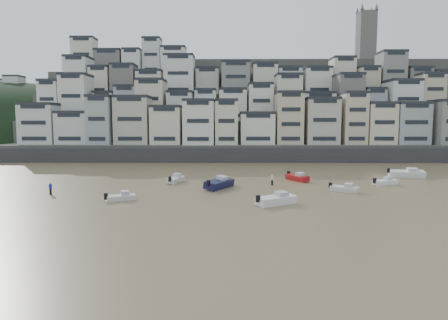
{
  "coord_description": "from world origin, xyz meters",
  "views": [
    {
      "loc": [
        3.63,
        -31.79,
        10.11
      ],
      "look_at": [
        3.12,
        30.0,
        4.0
      ],
      "focal_mm": 32.0,
      "sensor_mm": 36.0,
      "label": 1
    }
  ],
  "objects_px": {
    "boat_e": "(297,176)",
    "boat_j": "(121,196)",
    "boat_b": "(344,188)",
    "boat_g": "(407,173)",
    "boat_a": "(276,198)",
    "person_blue": "(50,188)",
    "boat_d": "(385,181)",
    "person_pink": "(272,180)",
    "boat_f": "(176,178)",
    "boat_c": "(219,182)"
  },
  "relations": [
    {
      "from": "person_blue",
      "to": "boat_d",
      "type": "bearing_deg",
      "value": 10.06
    },
    {
      "from": "boat_c",
      "to": "person_blue",
      "type": "distance_m",
      "value": 23.67
    },
    {
      "from": "boat_a",
      "to": "person_blue",
      "type": "height_order",
      "value": "person_blue"
    },
    {
      "from": "boat_a",
      "to": "person_blue",
      "type": "xyz_separation_m",
      "value": [
        -30.14,
        6.25,
        0.08
      ]
    },
    {
      "from": "boat_j",
      "to": "boat_d",
      "type": "xyz_separation_m",
      "value": [
        38.43,
        12.69,
        0.08
      ]
    },
    {
      "from": "boat_b",
      "to": "boat_d",
      "type": "height_order",
      "value": "boat_d"
    },
    {
      "from": "boat_g",
      "to": "boat_e",
      "type": "relative_size",
      "value": 1.24
    },
    {
      "from": "boat_g",
      "to": "boat_e",
      "type": "bearing_deg",
      "value": -161.94
    },
    {
      "from": "boat_b",
      "to": "boat_c",
      "type": "distance_m",
      "value": 18.15
    },
    {
      "from": "boat_d",
      "to": "boat_c",
      "type": "bearing_deg",
      "value": 163.7
    },
    {
      "from": "boat_f",
      "to": "person_pink",
      "type": "distance_m",
      "value": 15.73
    },
    {
      "from": "boat_d",
      "to": "boat_f",
      "type": "xyz_separation_m",
      "value": [
        -33.37,
        2.19,
        0.06
      ]
    },
    {
      "from": "boat_b",
      "to": "boat_g",
      "type": "bearing_deg",
      "value": 76.73
    },
    {
      "from": "boat_c",
      "to": "boat_d",
      "type": "relative_size",
      "value": 1.45
    },
    {
      "from": "boat_j",
      "to": "boat_d",
      "type": "height_order",
      "value": "boat_d"
    },
    {
      "from": "boat_g",
      "to": "person_blue",
      "type": "height_order",
      "value": "boat_g"
    },
    {
      "from": "boat_b",
      "to": "boat_d",
      "type": "xyz_separation_m",
      "value": [
        8.25,
        6.29,
        0.03
      ]
    },
    {
      "from": "boat_d",
      "to": "person_pink",
      "type": "distance_m",
      "value": 17.87
    },
    {
      "from": "boat_g",
      "to": "boat_b",
      "type": "bearing_deg",
      "value": -129.09
    },
    {
      "from": "person_pink",
      "to": "boat_j",
      "type": "bearing_deg",
      "value": -149.15
    },
    {
      "from": "boat_g",
      "to": "person_pink",
      "type": "distance_m",
      "value": 26.34
    },
    {
      "from": "boat_d",
      "to": "boat_f",
      "type": "bearing_deg",
      "value": 152.99
    },
    {
      "from": "boat_j",
      "to": "person_pink",
      "type": "distance_m",
      "value": 23.96
    },
    {
      "from": "boat_e",
      "to": "boat_g",
      "type": "bearing_deg",
      "value": 73.22
    },
    {
      "from": "person_blue",
      "to": "boat_g",
      "type": "bearing_deg",
      "value": 16.75
    },
    {
      "from": "boat_b",
      "to": "boat_f",
      "type": "distance_m",
      "value": 26.52
    },
    {
      "from": "boat_d",
      "to": "boat_f",
      "type": "height_order",
      "value": "boat_f"
    },
    {
      "from": "boat_g",
      "to": "boat_a",
      "type": "xyz_separation_m",
      "value": [
        -26.04,
        -23.16,
        -0.11
      ]
    },
    {
      "from": "boat_c",
      "to": "boat_a",
      "type": "height_order",
      "value": "boat_c"
    },
    {
      "from": "boat_e",
      "to": "boat_j",
      "type": "bearing_deg",
      "value": -83.35
    },
    {
      "from": "boat_b",
      "to": "person_blue",
      "type": "height_order",
      "value": "person_blue"
    },
    {
      "from": "boat_b",
      "to": "person_blue",
      "type": "bearing_deg",
      "value": -143.33
    },
    {
      "from": "boat_b",
      "to": "boat_c",
      "type": "xyz_separation_m",
      "value": [
        -17.88,
        3.1,
        0.31
      ]
    },
    {
      "from": "person_blue",
      "to": "person_pink",
      "type": "relative_size",
      "value": 1.0
    },
    {
      "from": "boat_g",
      "to": "boat_f",
      "type": "height_order",
      "value": "boat_g"
    },
    {
      "from": "person_blue",
      "to": "person_pink",
      "type": "height_order",
      "value": "same"
    },
    {
      "from": "boat_j",
      "to": "person_pink",
      "type": "relative_size",
      "value": 2.26
    },
    {
      "from": "boat_a",
      "to": "boat_f",
      "type": "bearing_deg",
      "value": 97.71
    },
    {
      "from": "boat_e",
      "to": "boat_b",
      "type": "bearing_deg",
      "value": -3.05
    },
    {
      "from": "boat_g",
      "to": "boat_c",
      "type": "bearing_deg",
      "value": -153.6
    },
    {
      "from": "boat_a",
      "to": "person_blue",
      "type": "relative_size",
      "value": 3.32
    },
    {
      "from": "boat_g",
      "to": "person_blue",
      "type": "xyz_separation_m",
      "value": [
        -56.18,
        -16.91,
        -0.03
      ]
    },
    {
      "from": "boat_c",
      "to": "boat_d",
      "type": "height_order",
      "value": "boat_c"
    },
    {
      "from": "boat_b",
      "to": "boat_e",
      "type": "distance_m",
      "value": 11.76
    },
    {
      "from": "person_pink",
      "to": "person_blue",
      "type": "bearing_deg",
      "value": -165.11
    },
    {
      "from": "boat_f",
      "to": "boat_a",
      "type": "bearing_deg",
      "value": -124.7
    },
    {
      "from": "boat_g",
      "to": "boat_e",
      "type": "xyz_separation_m",
      "value": [
        -20.13,
        -3.77,
        -0.17
      ]
    },
    {
      "from": "boat_f",
      "to": "person_pink",
      "type": "relative_size",
      "value": 2.85
    },
    {
      "from": "boat_g",
      "to": "boat_a",
      "type": "relative_size",
      "value": 1.14
    },
    {
      "from": "boat_j",
      "to": "boat_f",
      "type": "relative_size",
      "value": 0.79
    }
  ]
}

